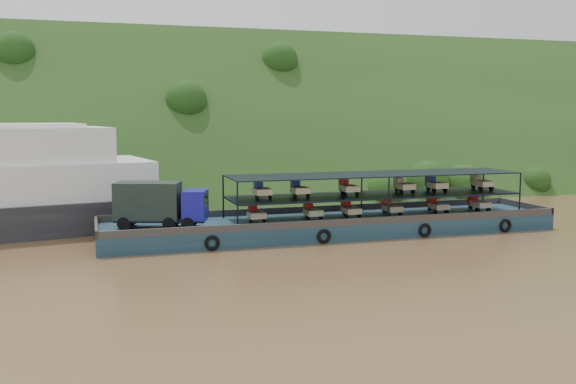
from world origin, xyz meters
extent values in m
plane|color=brown|center=(0.00, 0.00, 0.00)|extent=(160.00, 160.00, 0.00)
cube|color=#1C3613|center=(0.00, 36.00, 0.00)|extent=(140.00, 39.60, 39.60)
cube|color=#122A41|center=(1.20, 1.79, 0.60)|extent=(35.00, 7.00, 1.20)
cube|color=#592D19|center=(1.20, 5.19, 1.45)|extent=(35.00, 0.20, 0.50)
cube|color=#592D19|center=(1.20, -1.61, 1.45)|extent=(35.00, 0.20, 0.50)
cube|color=#592D19|center=(18.60, 1.79, 1.45)|extent=(0.20, 7.00, 0.50)
cube|color=#592D19|center=(-16.20, 1.79, 1.45)|extent=(0.20, 7.00, 0.50)
torus|color=black|center=(-8.80, -1.76, 0.55)|extent=(1.06, 0.26, 1.06)
torus|color=black|center=(-0.80, -1.76, 0.55)|extent=(1.06, 0.26, 1.06)
torus|color=black|center=(7.20, -1.76, 0.55)|extent=(1.06, 0.26, 1.06)
torus|color=black|center=(14.20, -1.76, 0.55)|extent=(1.06, 0.26, 1.06)
cylinder|color=black|center=(-14.36, 1.25, 1.66)|extent=(0.98, 0.60, 0.92)
cylinder|color=black|center=(-13.75, 3.08, 1.66)|extent=(0.98, 0.60, 0.92)
cylinder|color=black|center=(-11.40, 0.25, 1.66)|extent=(0.98, 0.60, 0.92)
cylinder|color=black|center=(-10.78, 2.09, 1.66)|extent=(0.98, 0.60, 0.92)
cylinder|color=black|center=(-10.17, -0.16, 1.66)|extent=(0.98, 0.60, 0.92)
cylinder|color=black|center=(-9.56, 1.68, 1.66)|extent=(0.98, 0.60, 0.92)
cube|color=black|center=(-11.79, 1.40, 1.80)|extent=(6.58, 3.91, 0.18)
cube|color=#15148D|center=(-9.52, 0.64, 2.86)|extent=(2.19, 2.59, 2.03)
cube|color=black|center=(-8.77, 0.39, 3.23)|extent=(0.64, 1.76, 0.83)
cube|color=black|center=(-12.66, 1.70, 3.13)|extent=(4.89, 3.50, 2.58)
cube|color=black|center=(4.70, 1.79, 2.86)|extent=(23.00, 5.00, 0.12)
cube|color=black|center=(4.70, 1.79, 4.50)|extent=(23.00, 5.00, 0.08)
cylinder|color=black|center=(-6.80, -0.71, 2.85)|extent=(0.12, 0.12, 3.30)
cylinder|color=black|center=(-6.80, 4.29, 2.85)|extent=(0.12, 0.12, 3.30)
cylinder|color=black|center=(4.70, -0.71, 2.85)|extent=(0.12, 0.12, 3.30)
cylinder|color=black|center=(4.70, 4.29, 2.85)|extent=(0.12, 0.12, 3.30)
cylinder|color=black|center=(16.20, -0.71, 2.85)|extent=(0.12, 0.12, 3.30)
cylinder|color=black|center=(16.20, 4.29, 2.85)|extent=(0.12, 0.12, 3.30)
cylinder|color=black|center=(-4.92, 2.84, 1.46)|extent=(0.12, 0.52, 0.52)
cylinder|color=black|center=(-5.42, 1.04, 1.46)|extent=(0.14, 0.52, 0.52)
cylinder|color=black|center=(-4.42, 1.04, 1.46)|extent=(0.14, 0.52, 0.52)
cube|color=beige|center=(-4.92, 1.39, 1.80)|extent=(1.15, 1.50, 0.44)
cube|color=#B70C17|center=(-4.92, 2.54, 1.98)|extent=(0.55, 0.80, 0.80)
cube|color=#B70C17|center=(-4.92, 2.34, 2.48)|extent=(0.50, 0.10, 0.10)
cylinder|color=black|center=(-0.51, 2.84, 1.46)|extent=(0.12, 0.52, 0.52)
cylinder|color=black|center=(-1.01, 1.04, 1.46)|extent=(0.14, 0.52, 0.52)
cylinder|color=black|center=(-0.01, 1.04, 1.46)|extent=(0.14, 0.52, 0.52)
cube|color=beige|center=(-0.51, 1.39, 1.80)|extent=(1.15, 1.50, 0.44)
cube|color=red|center=(-0.51, 2.54, 1.98)|extent=(0.55, 0.80, 0.80)
cube|color=red|center=(-0.51, 2.34, 2.48)|extent=(0.50, 0.10, 0.10)
cylinder|color=black|center=(2.59, 2.84, 1.46)|extent=(0.12, 0.52, 0.52)
cylinder|color=black|center=(2.09, 1.04, 1.46)|extent=(0.14, 0.52, 0.52)
cylinder|color=black|center=(3.09, 1.04, 1.46)|extent=(0.14, 0.52, 0.52)
cube|color=beige|center=(2.59, 1.39, 1.80)|extent=(1.15, 1.50, 0.44)
cube|color=#B30B0F|center=(2.59, 2.54, 1.98)|extent=(0.55, 0.80, 0.80)
cube|color=#B30B0F|center=(2.59, 2.34, 2.48)|extent=(0.50, 0.10, 0.10)
cylinder|color=black|center=(6.08, 2.84, 1.46)|extent=(0.12, 0.52, 0.52)
cylinder|color=black|center=(5.58, 1.04, 1.46)|extent=(0.14, 0.52, 0.52)
cylinder|color=black|center=(6.58, 1.04, 1.46)|extent=(0.14, 0.52, 0.52)
cube|color=#C3AE8A|center=(6.08, 1.39, 1.80)|extent=(1.15, 1.50, 0.44)
cube|color=red|center=(6.08, 2.54, 1.98)|extent=(0.55, 0.80, 0.80)
cube|color=red|center=(6.08, 2.34, 2.48)|extent=(0.50, 0.10, 0.10)
cylinder|color=black|center=(10.18, 2.84, 1.46)|extent=(0.12, 0.52, 0.52)
cylinder|color=black|center=(9.68, 1.04, 1.46)|extent=(0.14, 0.52, 0.52)
cylinder|color=black|center=(10.68, 1.04, 1.46)|extent=(0.14, 0.52, 0.52)
cube|color=tan|center=(10.18, 1.39, 1.80)|extent=(1.15, 1.50, 0.44)
cube|color=#AD170B|center=(10.18, 2.54, 1.98)|extent=(0.55, 0.80, 0.80)
cube|color=#AD170B|center=(10.18, 2.34, 2.48)|extent=(0.50, 0.10, 0.10)
cylinder|color=black|center=(14.04, 2.84, 1.46)|extent=(0.12, 0.52, 0.52)
cylinder|color=black|center=(13.54, 1.04, 1.46)|extent=(0.14, 0.52, 0.52)
cylinder|color=black|center=(14.54, 1.04, 1.46)|extent=(0.14, 0.52, 0.52)
cube|color=beige|center=(14.04, 1.39, 1.80)|extent=(1.15, 1.50, 0.44)
cube|color=red|center=(14.04, 2.54, 1.98)|extent=(0.55, 0.80, 0.80)
cube|color=red|center=(14.04, 2.34, 2.48)|extent=(0.50, 0.10, 0.10)
cylinder|color=black|center=(-4.46, 2.84, 3.18)|extent=(0.12, 0.52, 0.52)
cylinder|color=black|center=(-4.96, 1.04, 3.18)|extent=(0.14, 0.52, 0.52)
cylinder|color=black|center=(-3.96, 1.04, 3.18)|extent=(0.14, 0.52, 0.52)
cube|color=beige|center=(-4.46, 1.39, 3.52)|extent=(1.15, 1.50, 0.44)
cube|color=navy|center=(-4.46, 2.54, 3.70)|extent=(0.55, 0.80, 0.80)
cube|color=navy|center=(-4.46, 2.34, 4.20)|extent=(0.50, 0.10, 0.10)
cylinder|color=black|center=(-1.55, 2.84, 3.18)|extent=(0.12, 0.52, 0.52)
cylinder|color=black|center=(-2.05, 1.04, 3.18)|extent=(0.14, 0.52, 0.52)
cylinder|color=black|center=(-1.05, 1.04, 3.18)|extent=(0.14, 0.52, 0.52)
cube|color=beige|center=(-1.55, 1.39, 3.52)|extent=(1.15, 1.50, 0.44)
cube|color=navy|center=(-1.55, 2.54, 3.70)|extent=(0.55, 0.80, 0.80)
cube|color=navy|center=(-1.55, 2.34, 4.20)|extent=(0.50, 0.10, 0.10)
cylinder|color=black|center=(2.40, 2.84, 3.18)|extent=(0.12, 0.52, 0.52)
cylinder|color=black|center=(1.90, 1.04, 3.18)|extent=(0.14, 0.52, 0.52)
cylinder|color=black|center=(2.90, 1.04, 3.18)|extent=(0.14, 0.52, 0.52)
cube|color=beige|center=(2.40, 1.39, 3.52)|extent=(1.15, 1.50, 0.44)
cube|color=red|center=(2.40, 2.54, 3.70)|extent=(0.55, 0.80, 0.80)
cube|color=red|center=(2.40, 2.34, 4.20)|extent=(0.50, 0.10, 0.10)
cylinder|color=black|center=(7.13, 2.84, 3.18)|extent=(0.12, 0.52, 0.52)
cylinder|color=black|center=(6.63, 1.04, 3.18)|extent=(0.14, 0.52, 0.52)
cylinder|color=black|center=(7.63, 1.04, 3.18)|extent=(0.14, 0.52, 0.52)
cube|color=beige|center=(7.13, 1.39, 3.52)|extent=(1.15, 1.50, 0.44)
cube|color=beige|center=(7.13, 2.54, 3.70)|extent=(0.55, 0.80, 0.80)
cube|color=beige|center=(7.13, 2.34, 4.20)|extent=(0.50, 0.10, 0.10)
cylinder|color=black|center=(10.00, 2.84, 3.18)|extent=(0.12, 0.52, 0.52)
cylinder|color=black|center=(9.50, 1.04, 3.18)|extent=(0.14, 0.52, 0.52)
cylinder|color=black|center=(10.50, 1.04, 3.18)|extent=(0.14, 0.52, 0.52)
cube|color=beige|center=(10.00, 1.39, 3.52)|extent=(1.15, 1.50, 0.44)
cube|color=navy|center=(10.00, 2.54, 3.70)|extent=(0.55, 0.80, 0.80)
cube|color=navy|center=(10.00, 2.34, 4.20)|extent=(0.50, 0.10, 0.10)
cylinder|color=black|center=(14.25, 2.84, 3.18)|extent=(0.12, 0.52, 0.52)
cylinder|color=black|center=(13.75, 1.04, 3.18)|extent=(0.14, 0.52, 0.52)
cylinder|color=black|center=(14.75, 1.04, 3.18)|extent=(0.14, 0.52, 0.52)
cube|color=beige|center=(14.25, 1.39, 3.52)|extent=(1.15, 1.50, 0.44)
cube|color=#C7B28D|center=(14.25, 2.54, 3.70)|extent=(0.55, 0.80, 0.80)
cube|color=#C7B28D|center=(14.25, 2.34, 4.20)|extent=(0.50, 0.10, 0.10)
camera|label=1|loc=(-16.38, -43.64, 9.14)|focal=40.00mm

